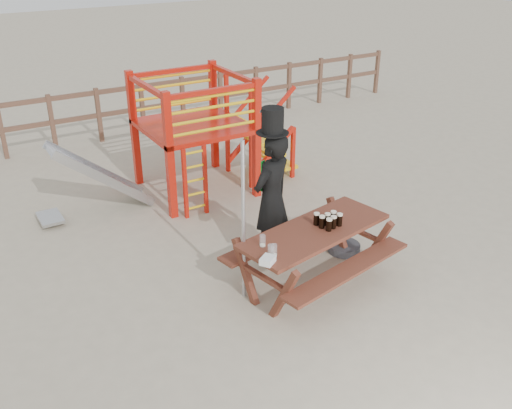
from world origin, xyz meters
name	(u,v)px	position (x,y,z in m)	size (l,w,h in m)	color
ground	(301,289)	(0.00, 0.00, 0.00)	(60.00, 60.00, 0.00)	tan
back_fence	(120,106)	(0.00, 7.00, 0.74)	(15.09, 0.09, 1.20)	brown
playground_fort	(190,134)	(0.12, 3.58, 1.07)	(4.71, 1.84, 2.10)	red
picnic_table	(314,249)	(0.23, 0.05, 0.51)	(2.34, 1.83, 0.81)	brown
man_with_hat	(272,196)	(0.07, 0.85, 1.00)	(0.81, 0.68, 2.24)	black
metal_pole	(243,223)	(-0.72, 0.25, 1.07)	(0.05, 0.05, 2.13)	#B2B2B7
parasol_base	(344,248)	(1.11, 0.48, 0.06)	(0.48, 0.48, 0.20)	#36353A
paper_bag	(268,260)	(-0.74, -0.34, 0.85)	(0.18, 0.14, 0.08)	white
stout_pints	(329,220)	(0.42, 0.02, 0.90)	(0.32, 0.29, 0.17)	black
empty_glasses	(269,248)	(-0.60, -0.14, 0.88)	(0.11, 0.34, 0.15)	silver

